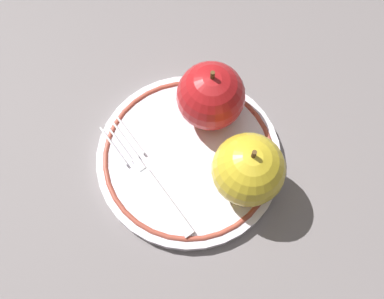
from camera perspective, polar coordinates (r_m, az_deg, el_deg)
The scene contains 5 objects.
ground_plane at distance 0.52m, azimuth -0.03°, elevation -0.57°, with size 2.00×2.00×0.00m, color slate.
plate at distance 0.51m, azimuth -0.00°, elevation -1.19°, with size 0.22×0.22×0.02m.
apple_red_whole at distance 0.49m, azimuth 2.98°, elevation 6.95°, with size 0.08×0.08×0.09m.
apple_second_whole at distance 0.46m, azimuth 7.52°, elevation -2.67°, with size 0.08×0.08×0.09m.
fork at distance 0.50m, azimuth -5.63°, elevation -3.97°, with size 0.10×0.16×0.00m.
Camera 1 is at (0.18, 0.08, 0.49)m, focal length 40.00 mm.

